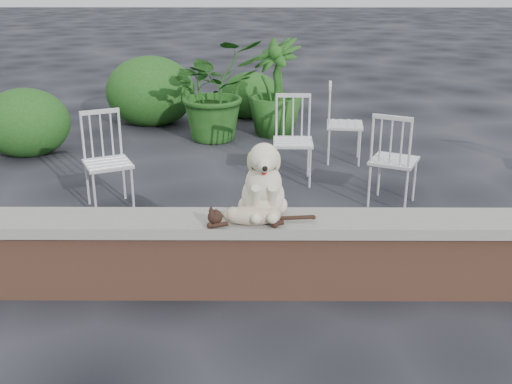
{
  "coord_description": "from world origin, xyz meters",
  "views": [
    {
      "loc": [
        -1.04,
        -3.98,
        2.27
      ],
      "look_at": [
        -1.06,
        0.2,
        0.7
      ],
      "focal_mm": 43.09,
      "sensor_mm": 36.0,
      "label": 1
    }
  ],
  "objects_px": {
    "dog": "(263,177)",
    "chair_b": "(293,141)",
    "chair_e": "(345,123)",
    "chair_a": "(108,162)",
    "cat": "(251,214)",
    "chair_c": "(394,159)",
    "potted_plant_a": "(215,89)",
    "potted_plant_b": "(275,87)"
  },
  "relations": [
    {
      "from": "cat",
      "to": "chair_b",
      "type": "distance_m",
      "value": 2.54
    },
    {
      "from": "chair_c",
      "to": "potted_plant_a",
      "type": "height_order",
      "value": "potted_plant_a"
    },
    {
      "from": "chair_b",
      "to": "potted_plant_a",
      "type": "relative_size",
      "value": 0.7
    },
    {
      "from": "chair_c",
      "to": "cat",
      "type": "bearing_deg",
      "value": 79.17
    },
    {
      "from": "chair_a",
      "to": "potted_plant_a",
      "type": "distance_m",
      "value": 2.67
    },
    {
      "from": "dog",
      "to": "chair_b",
      "type": "height_order",
      "value": "dog"
    },
    {
      "from": "chair_c",
      "to": "chair_e",
      "type": "xyz_separation_m",
      "value": [
        -0.3,
        1.4,
        0.0
      ]
    },
    {
      "from": "dog",
      "to": "chair_c",
      "type": "relative_size",
      "value": 0.62
    },
    {
      "from": "chair_b",
      "to": "chair_e",
      "type": "relative_size",
      "value": 1.0
    },
    {
      "from": "chair_c",
      "to": "potted_plant_a",
      "type": "distance_m",
      "value": 3.08
    },
    {
      "from": "dog",
      "to": "potted_plant_a",
      "type": "relative_size",
      "value": 0.43
    },
    {
      "from": "potted_plant_a",
      "to": "cat",
      "type": "bearing_deg",
      "value": -82.84
    },
    {
      "from": "cat",
      "to": "chair_c",
      "type": "distance_m",
      "value": 2.31
    },
    {
      "from": "chair_a",
      "to": "potted_plant_a",
      "type": "xyz_separation_m",
      "value": [
        0.87,
        2.52,
        0.21
      ]
    },
    {
      "from": "dog",
      "to": "chair_e",
      "type": "distance_m",
      "value": 3.28
    },
    {
      "from": "dog",
      "to": "chair_a",
      "type": "distance_m",
      "value": 2.21
    },
    {
      "from": "cat",
      "to": "chair_a",
      "type": "bearing_deg",
      "value": 126.78
    },
    {
      "from": "chair_b",
      "to": "potted_plant_a",
      "type": "bearing_deg",
      "value": 119.76
    },
    {
      "from": "chair_e",
      "to": "chair_b",
      "type": "bearing_deg",
      "value": 145.3
    },
    {
      "from": "cat",
      "to": "chair_c",
      "type": "bearing_deg",
      "value": 51.43
    },
    {
      "from": "dog",
      "to": "chair_e",
      "type": "bearing_deg",
      "value": 70.17
    },
    {
      "from": "chair_c",
      "to": "chair_e",
      "type": "height_order",
      "value": "same"
    },
    {
      "from": "chair_a",
      "to": "chair_b",
      "type": "bearing_deg",
      "value": -2.28
    },
    {
      "from": "dog",
      "to": "chair_c",
      "type": "distance_m",
      "value": 2.17
    },
    {
      "from": "chair_e",
      "to": "potted_plant_b",
      "type": "xyz_separation_m",
      "value": [
        -0.8,
        1.23,
        0.19
      ]
    },
    {
      "from": "chair_e",
      "to": "cat",
      "type": "bearing_deg",
      "value": 168.12
    },
    {
      "from": "chair_c",
      "to": "chair_b",
      "type": "height_order",
      "value": "same"
    },
    {
      "from": "dog",
      "to": "cat",
      "type": "distance_m",
      "value": 0.27
    },
    {
      "from": "cat",
      "to": "chair_a",
      "type": "height_order",
      "value": "chair_a"
    },
    {
      "from": "chair_c",
      "to": "chair_a",
      "type": "relative_size",
      "value": 1.0
    },
    {
      "from": "chair_b",
      "to": "chair_c",
      "type": "bearing_deg",
      "value": -32.89
    },
    {
      "from": "potted_plant_a",
      "to": "potted_plant_b",
      "type": "distance_m",
      "value": 0.83
    },
    {
      "from": "chair_e",
      "to": "chair_a",
      "type": "relative_size",
      "value": 1.0
    },
    {
      "from": "cat",
      "to": "chair_b",
      "type": "bearing_deg",
      "value": 78.44
    },
    {
      "from": "dog",
      "to": "potted_plant_a",
      "type": "distance_m",
      "value": 4.16
    },
    {
      "from": "chair_a",
      "to": "potted_plant_a",
      "type": "bearing_deg",
      "value": 46.04
    },
    {
      "from": "dog",
      "to": "potted_plant_a",
      "type": "xyz_separation_m",
      "value": [
        -0.61,
        4.11,
        -0.19
      ]
    },
    {
      "from": "dog",
      "to": "potted_plant_b",
      "type": "distance_m",
      "value": 4.34
    },
    {
      "from": "cat",
      "to": "potted_plant_b",
      "type": "relative_size",
      "value": 0.67
    },
    {
      "from": "potted_plant_a",
      "to": "dog",
      "type": "bearing_deg",
      "value": -81.49
    },
    {
      "from": "chair_a",
      "to": "potted_plant_a",
      "type": "height_order",
      "value": "potted_plant_a"
    },
    {
      "from": "potted_plant_a",
      "to": "chair_b",
      "type": "bearing_deg",
      "value": -61.57
    }
  ]
}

